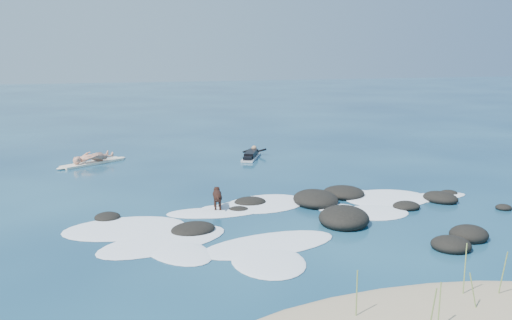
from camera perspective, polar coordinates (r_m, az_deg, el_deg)
name	(u,v)px	position (r m, az deg, el deg)	size (l,w,h in m)	color
ground	(277,214)	(17.39, 2.11, -5.37)	(160.00, 160.00, 0.00)	#0A2642
dune_grass	(486,294)	(11.13, 21.98, -12.30)	(3.48, 2.02, 1.14)	olive
reef_rocks	(344,210)	(17.52, 8.74, -4.96)	(12.54, 7.13, 0.64)	black
breaking_foam	(270,218)	(16.88, 1.42, -5.83)	(13.26, 7.65, 0.12)	white
standing_surfer_rig	(92,146)	(25.84, -16.11, 1.33)	(3.14, 2.18, 2.01)	#F8E7C7
paddling_surfer_rig	(251,155)	(26.34, -0.48, 0.52)	(1.74, 2.51, 0.46)	silver
dog	(217,196)	(17.69, -3.89, -3.58)	(0.41, 1.07, 0.68)	black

